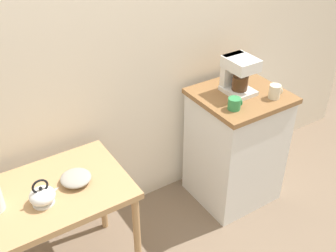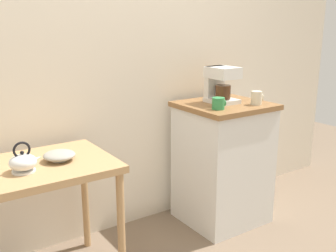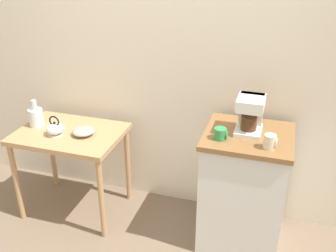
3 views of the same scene
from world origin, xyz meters
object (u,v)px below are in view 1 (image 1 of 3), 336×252
(bowl_stoneware, at_px, (76,178))
(mug_small_cream, at_px, (275,91))
(mug_tall_green, at_px, (235,104))
(coffee_maker, at_px, (238,73))
(teakettle, at_px, (43,196))

(bowl_stoneware, xyz_separation_m, mug_small_cream, (1.41, -0.11, 0.19))
(mug_small_cream, height_order, mug_tall_green, mug_small_cream)
(coffee_maker, bearing_deg, mug_small_cream, -52.90)
(bowl_stoneware, height_order, teakettle, teakettle)
(coffee_maker, relative_size, mug_tall_green, 2.84)
(teakettle, bearing_deg, coffee_maker, 6.50)
(mug_small_cream, bearing_deg, bowl_stoneware, 175.68)
(bowl_stoneware, relative_size, teakettle, 1.03)
(coffee_maker, distance_m, mug_small_cream, 0.28)
(bowl_stoneware, bearing_deg, mug_small_cream, -4.32)
(teakettle, xyz_separation_m, mug_tall_green, (1.29, -0.01, 0.16))
(mug_small_cream, bearing_deg, mug_tall_green, 174.05)
(coffee_maker, bearing_deg, bowl_stoneware, -175.24)
(coffee_maker, height_order, mug_small_cream, coffee_maker)
(mug_small_cream, xyz_separation_m, mug_tall_green, (-0.33, 0.03, -0.01))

